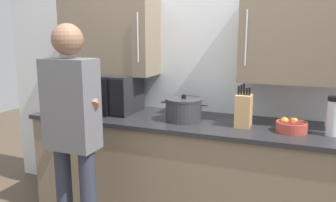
# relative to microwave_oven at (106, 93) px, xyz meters

# --- Properties ---
(back_wall_tiled) EXTENTS (4.20, 0.44, 2.55)m
(back_wall_tiled) POSITION_rel_microwave_oven_xyz_m (0.77, 0.29, 0.27)
(back_wall_tiled) COLOR silver
(back_wall_tiled) RESTS_ON ground_plane
(counter_unit) EXTENTS (2.61, 0.68, 0.92)m
(counter_unit) POSITION_rel_microwave_oven_xyz_m (0.77, -0.04, -0.62)
(counter_unit) COLOR #756651
(counter_unit) RESTS_ON ground_plane
(microwave_oven) EXTENTS (0.51, 0.42, 0.33)m
(microwave_oven) POSITION_rel_microwave_oven_xyz_m (0.00, 0.00, 0.00)
(microwave_oven) COLOR black
(microwave_oven) RESTS_ON counter_unit
(stock_pot) EXTENTS (0.38, 0.29, 0.21)m
(stock_pot) POSITION_rel_microwave_oven_xyz_m (0.75, -0.08, -0.07)
(stock_pot) COLOR #2D2D33
(stock_pot) RESTS_ON counter_unit
(fruit_bowl) EXTENTS (0.21, 0.21, 0.10)m
(fruit_bowl) POSITION_rel_microwave_oven_xyz_m (1.55, -0.09, -0.12)
(fruit_bowl) COLOR #AD3D33
(fruit_bowl) RESTS_ON counter_unit
(knife_block) EXTENTS (0.11, 0.15, 0.32)m
(knife_block) POSITION_rel_microwave_oven_xyz_m (1.22, -0.08, -0.04)
(knife_block) COLOR tan
(knife_block) RESTS_ON counter_unit
(thermos_flask) EXTENTS (0.09, 0.09, 0.27)m
(thermos_flask) POSITION_rel_microwave_oven_xyz_m (1.81, -0.09, -0.03)
(thermos_flask) COLOR #B7BABF
(thermos_flask) RESTS_ON counter_unit
(person_figure) EXTENTS (0.44, 0.57, 1.66)m
(person_figure) POSITION_rel_microwave_oven_xyz_m (0.20, -0.75, -0.09)
(person_figure) COLOR #282D3D
(person_figure) RESTS_ON ground_plane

